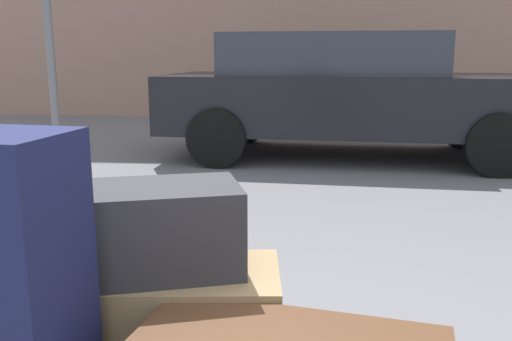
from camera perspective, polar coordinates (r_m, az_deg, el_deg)
The scene contains 5 objects.
duffel_bag_tan_front_left at distance 1.50m, azimuth -11.17°, elevation -15.79°, with size 0.68×0.30×0.31m, color #9E7F56.
duffel_bag_charcoal_topmost_pile at distance 1.40m, azimuth -11.61°, elevation -6.05°, with size 0.48×0.26×0.22m, color #2D2D33.
parked_car at distance 6.50m, azimuth 9.51°, elevation 8.07°, with size 4.43×2.19×1.42m.
bollard_kerb_near at distance 8.80m, azimuth 19.80°, elevation 5.89°, with size 0.28×0.28×0.71m, color #72665B.
no_parking_sign at distance 5.17m, azimuth -20.98°, elevation 15.62°, with size 0.50×0.10×2.58m.
Camera 1 is at (0.20, -1.15, 1.19)m, focal length 38.35 mm.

